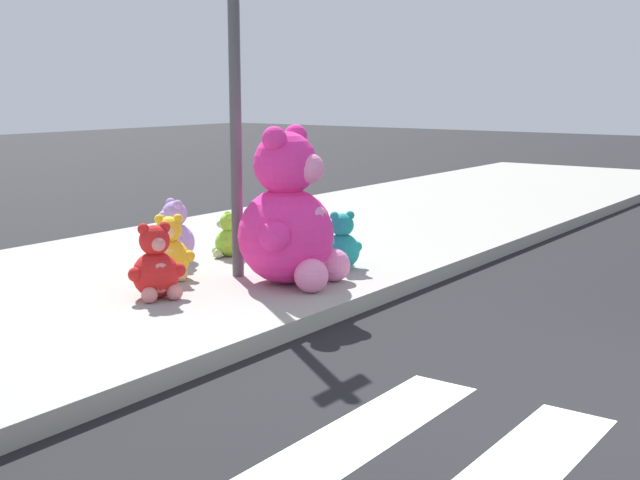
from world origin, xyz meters
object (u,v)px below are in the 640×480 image
plush_pink_large (290,221)px  plush_yellow (170,253)px  plush_teal (342,245)px  sign_pole (235,96)px  plush_lime (227,239)px  plush_red (156,268)px  plush_lavender (173,237)px  plush_white (287,237)px

plush_pink_large → plush_yellow: bearing=116.5°
plush_yellow → plush_teal: 1.70m
plush_yellow → plush_teal: (1.34, -1.05, -0.01)m
plush_yellow → sign_pole: bearing=-43.8°
plush_pink_large → plush_teal: bearing=-0.8°
plush_lime → plush_red: 1.83m
plush_lavender → plush_teal: 1.76m
plush_yellow → plush_lime: 1.13m
sign_pole → plush_lime: sign_pole is taller
plush_white → plush_lavender: bearing=129.8°
plush_lavender → plush_lime: bearing=-26.9°
plush_lavender → plush_white: bearing=-50.2°
plush_yellow → plush_teal: bearing=-38.2°
plush_pink_large → sign_pole: bearing=95.0°
plush_lavender → plush_lime: size_ratio=1.36×
plush_teal → sign_pole: bearing=145.3°
plush_pink_large → plush_yellow: plush_pink_large is taller
plush_yellow → plush_teal: size_ratio=1.06×
plush_pink_large → plush_white: bearing=39.8°
plush_yellow → plush_white: 1.37m
plush_teal → plush_red: bearing=162.5°
sign_pole → plush_lime: 1.78m
sign_pole → plush_lavender: 1.74m
plush_lavender → plush_red: (-1.16, -0.98, -0.00)m
plush_pink_large → plush_lime: 1.48m
sign_pole → plush_pink_large: bearing=-85.0°
plush_white → plush_teal: 0.68m
plush_lavender → plush_teal: size_ratio=1.13×
plush_yellow → plush_white: plush_yellow is taller
plush_lime → plush_red: plush_red is taller
plush_pink_large → plush_teal: (0.82, -0.01, -0.35)m
plush_red → plush_yellow: bearing=37.0°
plush_pink_large → plush_lavender: size_ratio=2.21×
sign_pole → plush_white: sign_pole is taller
plush_red → plush_teal: plush_red is taller
plush_lavender → plush_white: (0.75, -0.90, -0.02)m
plush_pink_large → plush_lavender: (0.06, 1.57, -0.32)m
plush_pink_large → plush_yellow: 1.21m
sign_pole → plush_yellow: sign_pole is taller
plush_yellow → plush_lavender: size_ratio=0.94×
plush_red → plush_lavender: bearing=40.1°
plush_lime → plush_red: bearing=-157.2°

